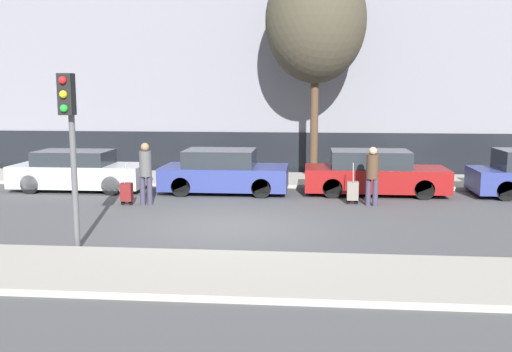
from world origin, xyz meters
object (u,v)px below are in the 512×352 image
parked_car_2 (374,174)px  pedestrian_right (372,173)px  parked_car_0 (79,171)px  trolley_left (127,192)px  parked_car_1 (224,172)px  bare_tree_near_crossing (316,21)px  traffic_light (69,125)px  pedestrian_left (146,170)px  trolley_right (353,191)px

parked_car_2 → pedestrian_right: (-0.26, -1.87, 0.30)m
parked_car_0 → trolley_left: (2.32, -2.27, -0.24)m
parked_car_1 → trolley_left: size_ratio=3.37×
parked_car_0 → trolley_left: 3.26m
parked_car_2 → bare_tree_near_crossing: size_ratio=0.57×
parked_car_1 → parked_car_2: (4.71, 0.11, 0.00)m
traffic_light → parked_car_1: bearing=73.9°
traffic_light → bare_tree_near_crossing: (4.86, 9.51, 3.05)m
pedestrian_left → trolley_left: size_ratio=1.50×
parked_car_1 → pedestrian_right: size_ratio=2.38×
trolley_left → traffic_light: size_ratio=0.33×
pedestrian_right → pedestrian_left: bearing=-155.8°
parked_car_0 → trolley_left: size_ratio=3.60×
parked_car_1 → traffic_light: size_ratio=1.12×
parked_car_2 → traffic_light: traffic_light is taller
parked_car_0 → pedestrian_left: size_ratio=2.40×
bare_tree_near_crossing → trolley_left: bearing=-137.2°
parked_car_0 → trolley_left: bearing=-44.4°
parked_car_0 → trolley_right: (8.69, -1.54, -0.23)m
pedestrian_right → trolley_right: 0.78m
bare_tree_near_crossing → pedestrian_right: bearing=-69.8°
trolley_right → bare_tree_near_crossing: size_ratio=0.16×
trolley_left → traffic_light: 5.11m
parked_car_0 → parked_car_2: (9.46, 0.15, 0.03)m
parked_car_2 → pedestrian_right: bearing=-97.8°
trolley_left → traffic_light: bearing=-84.7°
trolley_right → parked_car_0: bearing=170.0°
trolley_left → bare_tree_near_crossing: (5.28, 4.89, 5.20)m
parked_car_1 → pedestrian_right: 4.80m
parked_car_2 → traffic_light: (-6.71, -7.04, 1.88)m
parked_car_2 → pedestrian_left: (-6.59, -2.34, 0.36)m
parked_car_2 → pedestrian_left: pedestrian_left is taller
parked_car_0 → pedestrian_right: pedestrian_right is taller
parked_car_0 → pedestrian_right: 9.37m
trolley_left → bare_tree_near_crossing: 8.88m
trolley_left → trolley_right: 6.41m
parked_car_2 → trolley_left: (-7.14, -2.42, -0.27)m
parked_car_1 → traffic_light: traffic_light is taller
parked_car_2 → trolley_right: (-0.77, -1.69, -0.26)m
parked_car_1 → traffic_light: bearing=-106.1°
traffic_light → trolley_right: bearing=42.0°
parked_car_0 → bare_tree_near_crossing: size_ratio=0.56×
pedestrian_left → traffic_light: size_ratio=0.50×
pedestrian_right → bare_tree_near_crossing: (-1.60, 4.35, 4.63)m
parked_car_0 → bare_tree_near_crossing: (7.60, 2.62, 4.96)m
trolley_right → traffic_light: 8.28m
pedestrian_right → trolley_left: bearing=-155.5°
parked_car_1 → parked_car_0: bearing=-179.6°
pedestrian_left → parked_car_1: bearing=41.5°
pedestrian_right → traffic_light: 8.42m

